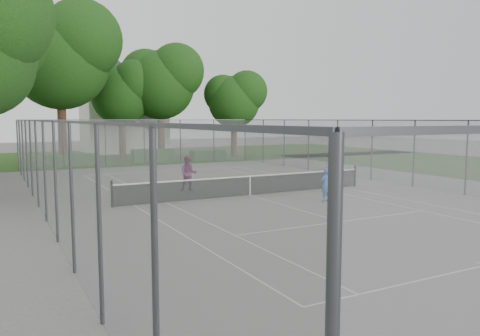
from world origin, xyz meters
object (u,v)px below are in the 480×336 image
house (124,114)px  girl_player (326,185)px  woman_player (188,174)px  tennis_net (250,185)px

house → girl_player: size_ratio=6.99×
girl_player → woman_player: woman_player is taller
woman_player → tennis_net: bearing=-30.3°
tennis_net → house: bearing=86.3°
house → tennis_net: bearing=-93.7°
house → woman_player: size_ratio=5.86×
girl_player → woman_player: (-4.14, 5.55, 0.14)m
tennis_net → girl_player: (2.10, -2.94, 0.22)m
tennis_net → house: house is taller
house → girl_player: (0.05, -34.43, -3.38)m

